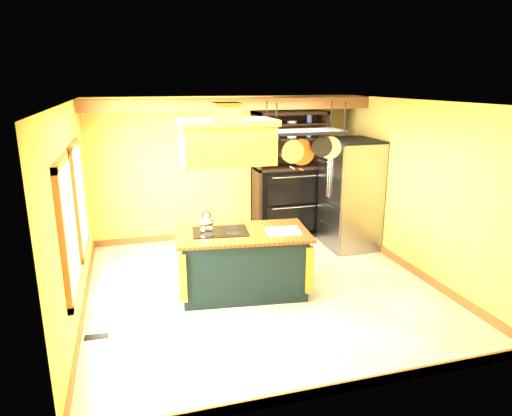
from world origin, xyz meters
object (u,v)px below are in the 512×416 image
kitchen_island (243,262)px  hutch (288,189)px  range_hood (227,139)px  refrigerator (350,196)px  pot_rack (305,139)px

kitchen_island → hutch: hutch is taller
range_hood → refrigerator: bearing=27.9°
range_hood → refrigerator: range_hood is taller
kitchen_island → pot_rack: (0.91, 0.01, 1.72)m
pot_rack → hutch: bearing=75.4°
pot_rack → hutch: (0.59, 2.27, -1.26)m
pot_rack → kitchen_island: bearing=-179.3°
pot_rack → hutch: 2.67m
kitchen_island → range_hood: 1.77m
range_hood → pot_rack: (1.10, 0.01, -0.04)m
hutch → kitchen_island: bearing=-123.3°
range_hood → hutch: (1.70, 2.29, -1.30)m
pot_rack → refrigerator: 2.34m
kitchen_island → refrigerator: refrigerator is taller
pot_rack → hutch: pot_rack is taller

